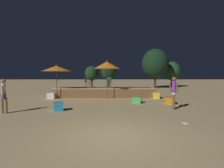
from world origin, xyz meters
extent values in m
plane|color=tan|center=(0.00, 0.00, 0.00)|extent=(120.00, 120.00, 0.00)
cube|color=brown|center=(-0.62, 10.16, 0.37)|extent=(8.44, 2.87, 0.74)
cube|color=#CCB793|center=(-0.62, 8.77, 0.78)|extent=(8.44, 0.12, 0.08)
cylinder|color=brown|center=(-0.37, 8.09, 1.20)|extent=(0.05, 0.05, 2.39)
cone|color=orange|center=(-0.37, 8.09, 2.66)|extent=(2.02, 2.02, 0.54)
sphere|color=orange|center=(-0.37, 8.09, 2.97)|extent=(0.08, 0.08, 0.08)
cylinder|color=brown|center=(-4.36, 8.47, 1.10)|extent=(0.05, 0.05, 2.20)
cone|color=orange|center=(-4.36, 8.47, 2.42)|extent=(2.25, 2.25, 0.43)
sphere|color=orange|center=(-4.36, 8.47, 2.67)|extent=(0.08, 0.08, 0.08)
cube|color=#4CC651|center=(1.71, 6.40, 0.21)|extent=(0.70, 0.70, 0.43)
cube|color=#2D9EDB|center=(-2.91, 3.94, 0.24)|extent=(0.62, 0.62, 0.47)
cube|color=white|center=(-4.82, 8.65, 0.24)|extent=(0.64, 0.64, 0.48)
cube|color=yellow|center=(3.62, 8.61, 0.25)|extent=(0.66, 0.66, 0.50)
cube|color=orange|center=(3.84, 6.15, 0.22)|extent=(0.71, 0.71, 0.43)
cylinder|color=#997051|center=(-5.50, 3.28, 0.40)|extent=(0.13, 0.13, 0.80)
cylinder|color=#997051|center=(-5.34, 3.33, 0.40)|extent=(0.13, 0.13, 0.80)
cylinder|color=#2D4C7F|center=(-5.42, 3.31, 0.88)|extent=(0.21, 0.21, 0.24)
cylinder|color=white|center=(-5.42, 3.31, 1.20)|extent=(0.21, 0.21, 0.61)
cylinder|color=#997051|center=(-5.36, 3.15, 1.13)|extent=(0.13, 0.18, 0.55)
cylinder|color=#997051|center=(-5.47, 3.47, 1.13)|extent=(0.13, 0.18, 0.55)
sphere|color=#997051|center=(-5.42, 3.31, 1.62)|extent=(0.22, 0.22, 0.22)
cylinder|color=brown|center=(3.41, 4.18, 0.42)|extent=(0.13, 0.13, 0.84)
cylinder|color=brown|center=(3.46, 4.35, 0.42)|extent=(0.13, 0.13, 0.84)
cylinder|color=white|center=(3.43, 4.27, 0.92)|extent=(0.22, 0.22, 0.24)
cylinder|color=purple|center=(3.43, 4.27, 1.27)|extent=(0.22, 0.22, 0.65)
cylinder|color=brown|center=(3.60, 4.22, 1.20)|extent=(0.13, 0.11, 0.58)
cylinder|color=brown|center=(3.26, 4.31, 1.20)|extent=(0.22, 0.13, 0.58)
sphere|color=brown|center=(3.43, 4.27, 1.70)|extent=(0.23, 0.23, 0.23)
cylinder|color=#47474C|center=(-1.98, 9.69, 1.04)|extent=(0.02, 0.02, 0.45)
cylinder|color=#47474C|center=(-1.92, 9.99, 1.04)|extent=(0.02, 0.02, 0.45)
cylinder|color=#47474C|center=(-2.28, 9.76, 1.04)|extent=(0.02, 0.02, 0.45)
cylinder|color=#47474C|center=(-2.21, 10.05, 1.04)|extent=(0.02, 0.02, 0.45)
cylinder|color=#47474C|center=(-2.10, 9.87, 1.27)|extent=(0.40, 0.40, 0.02)
cube|color=#47474C|center=(-2.26, 9.91, 1.49)|extent=(0.11, 0.36, 0.45)
cylinder|color=#1E4C47|center=(-0.35, 9.75, 1.04)|extent=(0.02, 0.02, 0.45)
cylinder|color=#1E4C47|center=(-0.05, 9.74, 1.04)|extent=(0.02, 0.02, 0.45)
cylinder|color=#1E4C47|center=(-0.35, 10.05, 1.04)|extent=(0.02, 0.02, 0.45)
cylinder|color=#1E4C47|center=(-0.05, 10.04, 1.04)|extent=(0.02, 0.02, 0.45)
cylinder|color=#1E4C47|center=(-0.20, 9.90, 1.27)|extent=(0.40, 0.40, 0.02)
cube|color=#1E4C47|center=(-0.20, 10.07, 1.49)|extent=(0.36, 0.04, 0.45)
cylinder|color=white|center=(2.91, 1.46, 0.02)|extent=(0.25, 0.25, 0.03)
cylinder|color=#3D2B1C|center=(-0.31, 17.19, 0.70)|extent=(0.28, 0.28, 1.40)
ellipsoid|color=black|center=(-0.31, 17.19, 2.31)|extent=(2.02, 2.02, 2.22)
cylinder|color=#3D2B1C|center=(-2.65, 18.47, 0.63)|extent=(0.28, 0.28, 1.27)
ellipsoid|color=#19381E|center=(-2.65, 18.47, 2.09)|extent=(1.82, 1.82, 2.01)
cylinder|color=#3D2B1C|center=(9.35, 21.41, 0.66)|extent=(0.28, 0.28, 1.31)
ellipsoid|color=#1E4223|center=(9.35, 21.41, 2.47)|extent=(2.58, 2.58, 2.84)
cylinder|color=#3D2B1C|center=(6.19, 19.10, 0.91)|extent=(0.28, 0.28, 1.82)
ellipsoid|color=black|center=(6.19, 19.10, 3.48)|extent=(3.70, 3.70, 4.07)
camera|label=1|loc=(-0.11, -5.38, 1.96)|focal=28.00mm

